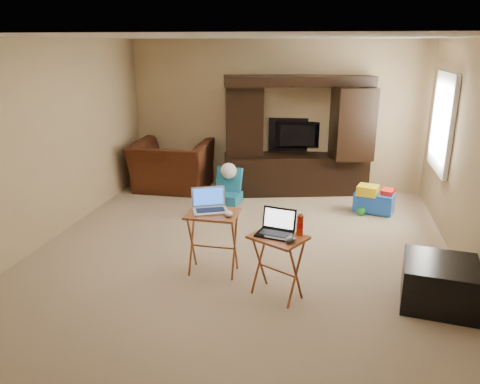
% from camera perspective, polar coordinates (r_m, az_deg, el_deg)
% --- Properties ---
extents(floor, '(5.50, 5.50, 0.00)m').
position_cam_1_polar(floor, '(5.86, 0.39, -6.88)').
color(floor, tan).
rests_on(floor, ground).
extents(ceiling, '(5.50, 5.50, 0.00)m').
position_cam_1_polar(ceiling, '(5.32, 0.45, 18.39)').
color(ceiling, silver).
rests_on(ceiling, ground).
extents(wall_back, '(5.00, 0.00, 5.00)m').
position_cam_1_polar(wall_back, '(8.12, 4.20, 9.32)').
color(wall_back, tan).
rests_on(wall_back, ground).
extents(wall_front, '(5.00, 0.00, 5.00)m').
position_cam_1_polar(wall_front, '(2.93, -10.05, -6.65)').
color(wall_front, tan).
rests_on(wall_front, ground).
extents(wall_left, '(0.00, 5.50, 5.50)m').
position_cam_1_polar(wall_left, '(6.41, -22.21, 5.74)').
color(wall_left, tan).
rests_on(wall_left, ground).
extents(wall_right, '(0.00, 5.50, 5.50)m').
position_cam_1_polar(wall_right, '(5.56, 26.67, 3.46)').
color(wall_right, tan).
rests_on(wall_right, ground).
extents(window_pane, '(0.00, 1.20, 1.20)m').
position_cam_1_polar(window_pane, '(7.00, 23.60, 7.76)').
color(window_pane, white).
rests_on(window_pane, ground).
extents(window_frame, '(0.06, 1.14, 1.34)m').
position_cam_1_polar(window_frame, '(7.00, 23.44, 7.78)').
color(window_frame, white).
rests_on(window_frame, ground).
extents(entertainment_center, '(2.44, 1.17, 1.94)m').
position_cam_1_polar(entertainment_center, '(7.81, 6.90, 6.81)').
color(entertainment_center, black).
rests_on(entertainment_center, floor).
extents(television, '(0.99, 0.23, 0.57)m').
position_cam_1_polar(television, '(8.04, 7.03, 6.84)').
color(television, black).
rests_on(television, entertainment_center).
extents(recliner, '(1.29, 1.13, 0.83)m').
position_cam_1_polar(recliner, '(8.12, -8.32, 3.15)').
color(recliner, '#461D0F').
rests_on(recliner, floor).
extents(child_rocker, '(0.46, 0.52, 0.55)m').
position_cam_1_polar(child_rocker, '(7.38, -1.61, 0.72)').
color(child_rocker, '#1A7093').
rests_on(child_rocker, floor).
extents(plush_toy, '(0.36, 0.30, 0.40)m').
position_cam_1_polar(plush_toy, '(6.93, -3.91, -1.12)').
color(plush_toy, red).
rests_on(plush_toy, floor).
extents(push_toy, '(0.66, 0.55, 0.43)m').
position_cam_1_polar(push_toy, '(7.24, 16.03, -0.84)').
color(push_toy, blue).
rests_on(push_toy, floor).
extents(ottoman, '(0.77, 0.77, 0.44)m').
position_cam_1_polar(ottoman, '(5.00, 23.15, -10.21)').
color(ottoman, black).
rests_on(ottoman, floor).
extents(tray_table_left, '(0.55, 0.44, 0.71)m').
position_cam_1_polar(tray_table_left, '(5.14, -3.30, -6.23)').
color(tray_table_left, '#A85528').
rests_on(tray_table_left, floor).
extents(tray_table_right, '(0.63, 0.59, 0.65)m').
position_cam_1_polar(tray_table_right, '(4.71, 4.58, -9.04)').
color(tray_table_right, '#9A5125').
rests_on(tray_table_right, floor).
extents(laptop_left, '(0.46, 0.42, 0.24)m').
position_cam_1_polar(laptop_left, '(5.01, -3.65, -1.11)').
color(laptop_left, '#B0B0B5').
rests_on(laptop_left, tray_table_left).
extents(laptop_right, '(0.39, 0.35, 0.24)m').
position_cam_1_polar(laptop_right, '(4.54, 4.24, -3.87)').
color(laptop_right, black).
rests_on(laptop_right, tray_table_right).
extents(mouse_left, '(0.14, 0.17, 0.06)m').
position_cam_1_polar(mouse_left, '(4.89, -1.44, -2.66)').
color(mouse_left, silver).
rests_on(mouse_left, tray_table_left).
extents(mouse_right, '(0.13, 0.15, 0.05)m').
position_cam_1_polar(mouse_right, '(4.44, 6.17, -5.79)').
color(mouse_right, '#38383D').
rests_on(mouse_right, tray_table_right).
extents(water_bottle, '(0.06, 0.06, 0.20)m').
position_cam_1_polar(water_bottle, '(4.59, 7.32, -4.03)').
color(water_bottle, red).
rests_on(water_bottle, tray_table_right).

